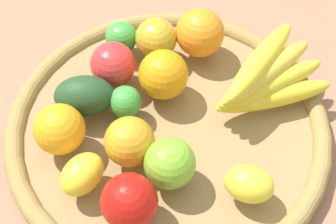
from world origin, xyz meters
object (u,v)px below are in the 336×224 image
Objects in this scene: apple_0 at (156,39)px; apple_2 at (170,163)px; lime_1 at (121,37)px; banana_bunch at (268,78)px; lemon_1 at (249,184)px; orange_3 at (163,75)px; orange_1 at (59,129)px; apple_3 at (113,64)px; lime_0 at (125,102)px; orange_2 at (127,140)px; apple_1 at (129,202)px; orange_0 at (200,33)px; avocado at (85,96)px; lemon_0 at (82,174)px.

apple_2 is at bearing 45.64° from apple_0.
lime_1 is at bearing -60.99° from apple_0.
banana_bunch is 2.82× the size of lemon_1.
orange_3 reaches higher than lime_1.
orange_1 is 0.14m from apple_3.
lime_0 is at bearing -40.90° from banana_bunch.
apple_2 is at bearing -63.48° from lemon_1.
orange_2 reaches higher than lemon_1.
apple_1 is at bearing 44.54° from orange_2.
orange_0 reaches higher than apple_1.
avocado is (-0.02, -0.10, -0.00)m from orange_2.
apple_3 is 1.44× the size of lime_0.
orange_0 is 1.61× the size of lime_0.
orange_3 is 0.97× the size of orange_0.
apple_0 is at bearing 171.30° from apple_3.
lime_0 is at bearing -1.10° from orange_0.
avocado is 0.13m from lemon_0.
apple_2 is 1.05× the size of lemon_0.
orange_1 is at bearing -59.96° from orange_2.
lime_0 is at bearing 124.46° from avocado.
apple_1 reaches higher than lemon_1.
lemon_1 is 1.38× the size of lime_0.
lime_0 is at bearing -162.27° from lemon_0.
lemon_1 is at bearing 126.47° from lemon_0.
apple_1 is 0.15m from orange_1.
lime_1 is (-0.02, -0.11, -0.01)m from orange_3.
orange_3 is at bearing -162.37° from orange_2.
lemon_1 is at bearing 51.97° from orange_0.
orange_1 reaches higher than apple_0.
banana_bunch is 0.15m from orange_3.
apple_2 reaches higher than avocado.
apple_1 is 1.02× the size of orange_1.
orange_3 is at bearing 113.42° from apple_3.
banana_bunch is 0.23m from apple_3.
apple_0 is at bearing -130.99° from orange_3.
lemon_0 is at bearing 31.85° from lime_1.
lime_0 is (0.00, -0.21, -0.00)m from lemon_1.
lime_0 is (0.09, 0.09, -0.00)m from lime_1.
lemon_1 is at bearing 116.52° from apple_2.
lime_1 is 1.07× the size of lime_0.
lime_1 is 0.06m from apple_0.
orange_2 is at bearing -21.93° from banana_bunch.
lemon_0 is at bearing -53.53° from lemon_1.
apple_3 reaches higher than lime_0.
lemon_0 is (0.21, 0.13, -0.00)m from lime_1.
orange_0 reaches higher than avocado.
avocado is at bearing -116.77° from apple_1.
apple_3 is (0.12, -0.19, -0.00)m from banana_bunch.
apple_0 is at bearing -113.84° from lemon_1.
apple_3 is 1.34× the size of lime_1.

